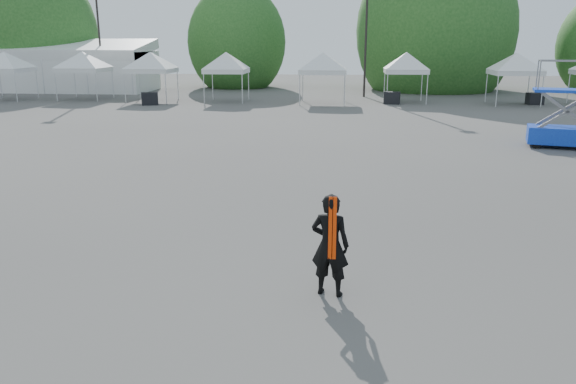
{
  "coord_description": "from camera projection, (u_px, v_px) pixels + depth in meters",
  "views": [
    {
      "loc": [
        1.31,
        -10.72,
        4.08
      ],
      "look_at": [
        0.35,
        -0.5,
        1.3
      ],
      "focal_mm": 35.0,
      "sensor_mm": 36.0,
      "label": 1
    }
  ],
  "objects": [
    {
      "name": "tent_c",
      "position": [
        150.0,
        56.0,
        38.25
      ],
      "size": [
        4.27,
        4.27,
        3.88
      ],
      "color": "silver",
      "rests_on": "ground"
    },
    {
      "name": "ground",
      "position": [
        273.0,
        246.0,
        11.48
      ],
      "size": [
        120.0,
        120.0,
        0.0
      ],
      "primitive_type": "plane",
      "color": "#474442",
      "rests_on": "ground"
    },
    {
      "name": "tree_mid_w",
      "position": [
        237.0,
        42.0,
        49.62
      ],
      "size": [
        4.16,
        4.16,
        6.33
      ],
      "color": "#382314",
      "rests_on": "ground"
    },
    {
      "name": "tent_a",
      "position": [
        4.0,
        56.0,
        38.97
      ],
      "size": [
        4.21,
        4.21,
        3.88
      ],
      "color": "silver",
      "rests_on": "ground"
    },
    {
      "name": "tent_d",
      "position": [
        226.0,
        56.0,
        37.8
      ],
      "size": [
        3.93,
        3.93,
        3.88
      ],
      "color": "silver",
      "rests_on": "ground"
    },
    {
      "name": "tree_far_w",
      "position": [
        30.0,
        35.0,
        49.16
      ],
      "size": [
        4.8,
        4.8,
        7.3
      ],
      "color": "#382314",
      "rests_on": "ground"
    },
    {
      "name": "light_pole_west",
      "position": [
        98.0,
        18.0,
        44.27
      ],
      "size": [
        0.6,
        0.25,
        10.3
      ],
      "color": "black",
      "rests_on": "ground"
    },
    {
      "name": "crate_west",
      "position": [
        150.0,
        99.0,
        36.63
      ],
      "size": [
        1.25,
        1.12,
        0.8
      ],
      "primitive_type": "cube",
      "rotation": [
        0.0,
        0.0,
        0.37
      ],
      "color": "black",
      "rests_on": "ground"
    },
    {
      "name": "man",
      "position": [
        330.0,
        245.0,
        9.11
      ],
      "size": [
        0.7,
        0.54,
        1.73
      ],
      "rotation": [
        0.0,
        0.0,
        2.92
      ],
      "color": "black",
      "rests_on": "ground"
    },
    {
      "name": "tent_f",
      "position": [
        407.0,
        56.0,
        37.47
      ],
      "size": [
        3.93,
        3.93,
        3.88
      ],
      "color": "silver",
      "rests_on": "ground"
    },
    {
      "name": "tree_mid_e",
      "position": [
        435.0,
        31.0,
        46.88
      ],
      "size": [
        5.12,
        5.12,
        7.79
      ],
      "color": "#382314",
      "rests_on": "ground"
    },
    {
      "name": "light_pole_east",
      "position": [
        367.0,
        20.0,
        40.52
      ],
      "size": [
        0.6,
        0.25,
        9.8
      ],
      "color": "black",
      "rests_on": "ground"
    },
    {
      "name": "marquee",
      "position": [
        60.0,
        67.0,
        46.59
      ],
      "size": [
        15.0,
        6.25,
        4.23
      ],
      "color": "white",
      "rests_on": "ground"
    },
    {
      "name": "crate_mid",
      "position": [
        392.0,
        98.0,
        37.18
      ],
      "size": [
        1.15,
        0.96,
        0.8
      ],
      "primitive_type": "cube",
      "rotation": [
        0.0,
        0.0,
        -0.18
      ],
      "color": "black",
      "rests_on": "ground"
    },
    {
      "name": "tent_g",
      "position": [
        517.0,
        57.0,
        35.94
      ],
      "size": [
        4.17,
        4.17,
        3.88
      ],
      "color": "silver",
      "rests_on": "ground"
    },
    {
      "name": "tent_b",
      "position": [
        82.0,
        55.0,
        39.34
      ],
      "size": [
        4.36,
        4.36,
        3.88
      ],
      "color": "silver",
      "rests_on": "ground"
    },
    {
      "name": "scissor_lift",
      "position": [
        567.0,
        104.0,
        21.65
      ],
      "size": [
        2.83,
        1.89,
        3.35
      ],
      "rotation": [
        0.0,
        0.0,
        -0.24
      ],
      "color": "#0D17AE",
      "rests_on": "ground"
    },
    {
      "name": "tent_e",
      "position": [
        323.0,
        56.0,
        36.81
      ],
      "size": [
        4.35,
        4.35,
        3.88
      ],
      "color": "silver",
      "rests_on": "ground"
    },
    {
      "name": "crate_east",
      "position": [
        535.0,
        99.0,
        36.82
      ],
      "size": [
        1.05,
        0.85,
        0.76
      ],
      "primitive_type": "cube",
      "rotation": [
        0.0,
        0.0,
        0.1
      ],
      "color": "black",
      "rests_on": "ground"
    }
  ]
}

